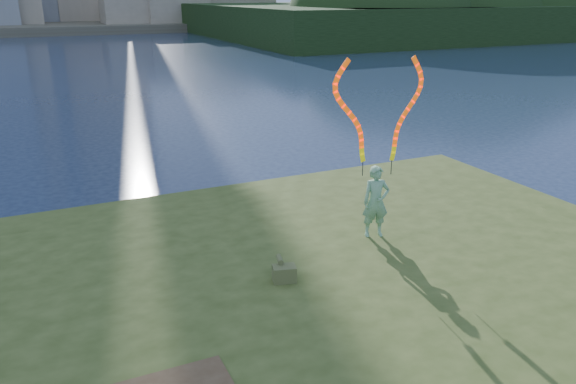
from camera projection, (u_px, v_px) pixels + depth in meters
name	position (u px, v px, depth m)	size (l,w,h in m)	color
ground	(223.00, 332.00, 9.59)	(320.00, 320.00, 0.00)	#18253E
far_shore	(33.00, 25.00, 90.54)	(320.00, 40.00, 1.20)	#494435
wooded_hill	(471.00, 30.00, 84.44)	(78.00, 50.00, 63.00)	black
woman_with_ribbons	(377.00, 167.00, 11.00)	(1.92, 0.62, 3.87)	#1B6A26
canvas_bag	(284.00, 273.00, 9.60)	(0.45, 0.50, 0.38)	#49522C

